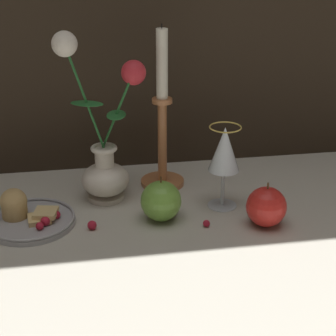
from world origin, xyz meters
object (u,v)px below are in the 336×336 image
(plate_with_pastries, at_px, (27,215))
(candlestick, at_px, (162,130))
(apple_beside_vase, at_px, (161,201))
(vase, at_px, (104,151))
(apple_near_glass, at_px, (266,207))
(wine_glass, at_px, (224,152))

(plate_with_pastries, bearing_deg, candlestick, 25.05)
(candlestick, xyz_separation_m, apple_beside_vase, (-0.03, -0.16, -0.09))
(vase, relative_size, apple_near_glass, 3.94)
(wine_glass, distance_m, apple_near_glass, 0.14)
(apple_beside_vase, relative_size, apple_near_glass, 1.03)
(vase, xyz_separation_m, apple_near_glass, (0.30, -0.17, -0.07))
(plate_with_pastries, bearing_deg, vase, 28.47)
(wine_glass, xyz_separation_m, apple_beside_vase, (-0.14, -0.04, -0.08))
(plate_with_pastries, distance_m, candlestick, 0.34)
(plate_with_pastries, xyz_separation_m, apple_near_glass, (0.47, -0.08, 0.02))
(vase, bearing_deg, wine_glass, -18.10)
(plate_with_pastries, distance_m, apple_near_glass, 0.47)
(vase, xyz_separation_m, apple_beside_vase, (0.10, -0.12, -0.07))
(apple_beside_vase, bearing_deg, wine_glass, 15.07)
(wine_glass, bearing_deg, plate_with_pastries, -178.61)
(vase, relative_size, apple_beside_vase, 3.84)
(candlestick, relative_size, apple_near_glass, 3.94)
(vase, distance_m, wine_glass, 0.25)
(plate_with_pastries, bearing_deg, apple_near_glass, -10.08)
(vase, distance_m, candlestick, 0.14)
(vase, bearing_deg, apple_beside_vase, -48.09)
(vase, distance_m, plate_with_pastries, 0.21)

